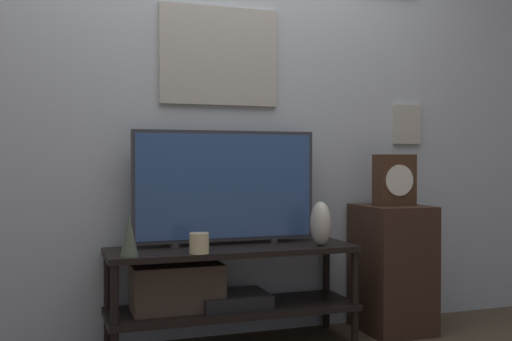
# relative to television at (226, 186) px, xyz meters

# --- Properties ---
(wall_back) EXTENTS (6.40, 0.08, 2.70)m
(wall_back) POSITION_rel_television_xyz_m (0.02, 0.16, 0.52)
(wall_back) COLOR #B2BCC6
(wall_back) RESTS_ON ground_plane
(media_console) EXTENTS (1.31, 0.41, 0.52)m
(media_console) POSITION_rel_television_xyz_m (-0.09, -0.09, -0.51)
(media_console) COLOR black
(media_console) RESTS_ON ground_plane
(television) EXTENTS (1.00, 0.05, 0.61)m
(television) POSITION_rel_television_xyz_m (0.00, 0.00, 0.00)
(television) COLOR #333338
(television) RESTS_ON media_console
(vase_slim_bronze) EXTENTS (0.09, 0.09, 0.20)m
(vase_slim_bronze) POSITION_rel_television_xyz_m (-0.54, -0.22, -0.22)
(vase_slim_bronze) COLOR #4C5647
(vase_slim_bronze) RESTS_ON media_console
(vase_urn_stoneware) EXTENTS (0.10, 0.15, 0.23)m
(vase_urn_stoneware) POSITION_rel_television_xyz_m (0.47, -0.19, -0.20)
(vase_urn_stoneware) COLOR beige
(vase_urn_stoneware) RESTS_ON media_console
(candle_jar) EXTENTS (0.10, 0.10, 0.10)m
(candle_jar) POSITION_rel_television_xyz_m (-0.20, -0.24, -0.26)
(candle_jar) COLOR beige
(candle_jar) RESTS_ON media_console
(side_table) EXTENTS (0.36, 0.42, 0.72)m
(side_table) POSITION_rel_television_xyz_m (0.97, -0.09, -0.48)
(side_table) COLOR #382319
(side_table) RESTS_ON ground_plane
(mantel_clock) EXTENTS (0.23, 0.11, 0.29)m
(mantel_clock) POSITION_rel_television_xyz_m (0.97, -0.11, 0.03)
(mantel_clock) COLOR #422819
(mantel_clock) RESTS_ON side_table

